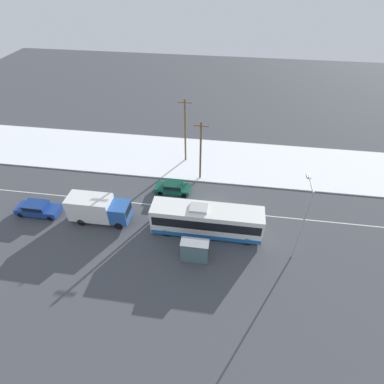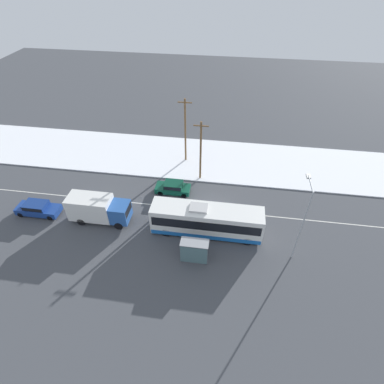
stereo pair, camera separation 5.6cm
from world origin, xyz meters
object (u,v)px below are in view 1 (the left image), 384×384
box_truck (98,208)px  bus_shelter (194,250)px  city_bus (207,220)px  utility_pole_snowlot (185,130)px  parked_car_near_truck (37,208)px  sedan_car (173,187)px  pedestrian_at_stop (198,245)px  utility_pole_roadside (201,151)px  streetlamp (303,215)px

box_truck → bus_shelter: 11.71m
city_bus → utility_pole_snowlot: utility_pole_snowlot is taller
parked_car_near_truck → utility_pole_snowlot: utility_pole_snowlot is taller
parked_car_near_truck → bus_shelter: (18.20, -3.99, 0.84)m
city_bus → sedan_car: city_bus is taller
utility_pole_snowlot → city_bus: bearing=-71.8°
pedestrian_at_stop → utility_pole_snowlot: size_ratio=0.18×
bus_shelter → utility_pole_roadside: size_ratio=0.33×
parked_car_near_truck → pedestrian_at_stop: (18.45, -2.80, 0.15)m
sedan_car → pedestrian_at_stop: 9.60m
streetlamp → utility_pole_roadside: streetlamp is taller
parked_car_near_truck → utility_pole_roadside: bearing=28.0°
sedan_car → pedestrian_at_stop: size_ratio=2.62×
city_bus → parked_car_near_truck: size_ratio=2.37×
bus_shelter → utility_pole_roadside: bearing=94.6°
city_bus → bus_shelter: (-0.74, -3.93, -0.02)m
pedestrian_at_stop → utility_pole_snowlot: bearing=103.5°
pedestrian_at_stop → utility_pole_snowlot: utility_pole_snowlot is taller
pedestrian_at_stop → parked_car_near_truck: bearing=171.4°
box_truck → city_bus: bearing=-0.5°
city_bus → pedestrian_at_stop: 2.87m
city_bus → parked_car_near_truck: (-18.93, 0.05, -0.87)m
streetlamp → sedan_car: bearing=150.5°
sedan_car → box_truck: bearing=39.4°
box_truck → parked_car_near_truck: (-7.20, -0.05, -0.88)m
city_bus → utility_pole_snowlot: (-4.29, 13.02, 2.99)m
parked_car_near_truck → pedestrian_at_stop: bearing=-8.6°
box_truck → parked_car_near_truck: box_truck is taller
sedan_car → utility_pole_snowlot: size_ratio=0.47×
pedestrian_at_stop → utility_pole_roadside: (-1.29, 11.91, 3.21)m
streetlamp → utility_pole_roadside: size_ratio=1.04×
bus_shelter → utility_pole_roadside: utility_pole_roadside is taller
box_truck → bus_shelter: box_truck is taller
pedestrian_at_stop → streetlamp: bearing=7.1°
box_truck → utility_pole_snowlot: (7.44, 12.92, 2.98)m
city_bus → box_truck: bearing=179.5°
sedan_car → streetlamp: 15.87m
sedan_car → parked_car_near_truck: bearing=22.3°
box_truck → parked_car_near_truck: 7.26m
utility_pole_snowlot → sedan_car: bearing=-93.1°
city_bus → utility_pole_roadside: (-1.78, 9.17, 2.49)m
parked_car_near_truck → utility_pole_roadside: (17.15, 9.12, 3.36)m
city_bus → box_truck: 11.73m
parked_car_near_truck → utility_pole_snowlot: bearing=41.5°
pedestrian_at_stop → bus_shelter: size_ratio=0.61×
utility_pole_roadside → parked_car_near_truck: bearing=-152.0°
box_truck → utility_pole_snowlot: utility_pole_snowlot is taller
streetlamp → pedestrian_at_stop: bearing=-172.9°
utility_pole_roadside → streetlamp: bearing=-46.1°
pedestrian_at_stop → box_truck: bearing=165.8°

